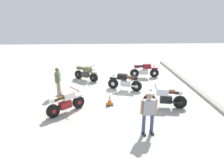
% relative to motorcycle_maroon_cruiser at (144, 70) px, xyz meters
% --- Properties ---
extents(ground_plane, '(40.00, 40.00, 0.00)m').
position_rel_motorcycle_maroon_cruiser_xyz_m(ground_plane, '(2.41, -1.99, -0.52)').
color(ground_plane, '#B7B2A8').
extents(curb_edge, '(14.00, 0.30, 0.15)m').
position_rel_motorcycle_maroon_cruiser_xyz_m(curb_edge, '(2.41, 2.61, -0.45)').
color(curb_edge, '#9C978F').
rests_on(curb_edge, ground).
extents(motorcycle_maroon_cruiser, '(0.70, 2.09, 1.09)m').
position_rel_motorcycle_maroon_cruiser_xyz_m(motorcycle_maroon_cruiser, '(0.00, 0.00, 0.00)').
color(motorcycle_maroon_cruiser, black).
rests_on(motorcycle_maroon_cruiser, ground).
extents(motorcycle_black_cruiser, '(0.98, 1.99, 1.09)m').
position_rel_motorcycle_maroon_cruiser_xyz_m(motorcycle_black_cruiser, '(2.45, -1.68, 0.00)').
color(motorcycle_black_cruiser, black).
rests_on(motorcycle_black_cruiser, ground).
extents(motorcycle_silver_cruiser, '(0.78, 2.08, 1.09)m').
position_rel_motorcycle_maroon_cruiser_xyz_m(motorcycle_silver_cruiser, '(4.92, 0.02, 0.00)').
color(motorcycle_silver_cruiser, black).
rests_on(motorcycle_silver_cruiser, ground).
extents(motorcycle_olive_vintage, '(1.25, 1.69, 1.07)m').
position_rel_motorcycle_maroon_cruiser_xyz_m(motorcycle_olive_vintage, '(0.45, -4.17, -0.03)').
color(motorcycle_olive_vintage, black).
rests_on(motorcycle_olive_vintage, ground).
extents(motorcycle_cream_vintage, '(1.42, 1.56, 1.07)m').
position_rel_motorcycle_maroon_cruiser_xyz_m(motorcycle_cream_vintage, '(5.22, -4.70, -0.03)').
color(motorcycle_cream_vintage, black).
rests_on(motorcycle_cream_vintage, ground).
extents(person_in_green_shirt, '(0.63, 0.31, 1.60)m').
position_rel_motorcycle_maroon_cruiser_xyz_m(person_in_green_shirt, '(3.10, -5.47, 0.38)').
color(person_in_green_shirt, gray).
rests_on(person_in_green_shirt, ground).
extents(person_in_gray_shirt, '(0.36, 0.65, 1.66)m').
position_rel_motorcycle_maroon_cruiser_xyz_m(person_in_gray_shirt, '(7.09, -1.31, 0.42)').
color(person_in_gray_shirt, '#384772').
rests_on(person_in_gray_shirt, ground).
extents(traffic_cone, '(0.36, 0.36, 0.53)m').
position_rel_motorcycle_maroon_cruiser_xyz_m(traffic_cone, '(4.50, -2.66, -0.26)').
color(traffic_cone, black).
rests_on(traffic_cone, ground).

